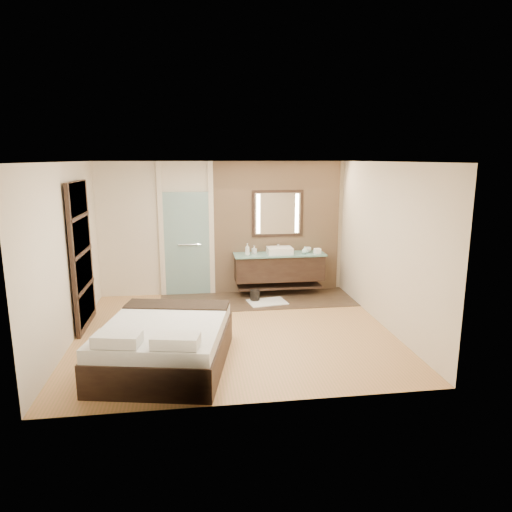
{
  "coord_description": "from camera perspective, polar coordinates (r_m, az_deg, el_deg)",
  "views": [
    {
      "loc": [
        -0.61,
        -6.97,
        2.75
      ],
      "look_at": [
        0.44,
        0.6,
        1.11
      ],
      "focal_mm": 32.0,
      "sensor_mm": 36.0,
      "label": 1
    }
  ],
  "objects": [
    {
      "name": "soap_bottle_b",
      "position": [
        9.17,
        -0.22,
        0.78
      ],
      "size": [
        0.1,
        0.1,
        0.17
      ],
      "primitive_type": "imported",
      "rotation": [
        0.0,
        0.0,
        0.4
      ],
      "color": "#B2B2B2",
      "rests_on": "vanity"
    },
    {
      "name": "frosted_door",
      "position": [
        9.31,
        -8.64,
        2.03
      ],
      "size": [
        1.1,
        0.12,
        2.7
      ],
      "color": "#B8E9E7",
      "rests_on": "floor"
    },
    {
      "name": "tissue_box",
      "position": [
        9.31,
        7.67,
        0.63
      ],
      "size": [
        0.13,
        0.13,
        0.1
      ],
      "primitive_type": "cube",
      "rotation": [
        0.0,
        0.0,
        0.11
      ],
      "color": "white",
      "rests_on": "vanity"
    },
    {
      "name": "soap_bottle_a",
      "position": [
        9.04,
        -1.09,
        0.83
      ],
      "size": [
        0.1,
        0.1,
        0.24
      ],
      "primitive_type": "imported",
      "rotation": [
        0.0,
        0.0,
        0.15
      ],
      "color": "silver",
      "rests_on": "vanity"
    },
    {
      "name": "tile_strip",
      "position": [
        9.08,
        0.14,
        -5.5
      ],
      "size": [
        3.8,
        1.3,
        0.01
      ],
      "primitive_type": "cube",
      "color": "#33221C",
      "rests_on": "floor"
    },
    {
      "name": "soap_bottle_c",
      "position": [
        9.25,
        6.13,
        0.75
      ],
      "size": [
        0.13,
        0.13,
        0.15
      ],
      "primitive_type": "imported",
      "rotation": [
        0.0,
        0.0,
        -0.13
      ],
      "color": "#C2F4E8",
      "rests_on": "vanity"
    },
    {
      "name": "floor",
      "position": [
        7.51,
        -2.72,
        -9.38
      ],
      "size": [
        5.0,
        5.0,
        0.0
      ],
      "primitive_type": "plane",
      "color": "#A98147",
      "rests_on": "ground"
    },
    {
      "name": "mirror_unit",
      "position": [
        9.35,
        2.72,
        5.33
      ],
      "size": [
        1.06,
        0.04,
        0.96
      ],
      "color": "black",
      "rests_on": "stone_wall"
    },
    {
      "name": "vanity",
      "position": [
        9.3,
        2.92,
        -1.4
      ],
      "size": [
        1.85,
        0.55,
        0.88
      ],
      "color": "black",
      "rests_on": "stone_wall"
    },
    {
      "name": "bed",
      "position": [
        6.35,
        -11.29,
        -10.68
      ],
      "size": [
        1.94,
        2.25,
        0.76
      ],
      "rotation": [
        0.0,
        0.0,
        -0.2
      ],
      "color": "black",
      "rests_on": "floor"
    },
    {
      "name": "shoji_partition",
      "position": [
        7.93,
        -20.96,
        0.1
      ],
      "size": [
        0.06,
        1.2,
        2.4
      ],
      "color": "black",
      "rests_on": "floor"
    },
    {
      "name": "bath_mat",
      "position": [
        8.9,
        1.41,
        -5.78
      ],
      "size": [
        0.79,
        0.61,
        0.02
      ],
      "primitive_type": "cube",
      "rotation": [
        0.0,
        0.0,
        0.17
      ],
      "color": "silver",
      "rests_on": "floor"
    },
    {
      "name": "cup",
      "position": [
        9.42,
        6.53,
        0.8
      ],
      "size": [
        0.14,
        0.14,
        0.1
      ],
      "primitive_type": "imported",
      "rotation": [
        0.0,
        0.0,
        -0.04
      ],
      "color": "white",
      "rests_on": "vanity"
    },
    {
      "name": "stone_wall",
      "position": [
        9.44,
        2.64,
        3.56
      ],
      "size": [
        2.6,
        0.08,
        2.7
      ],
      "primitive_type": "cube",
      "color": "tan",
      "rests_on": "floor"
    },
    {
      "name": "waste_bin",
      "position": [
        8.96,
        -0.15,
        -4.98
      ],
      "size": [
        0.24,
        0.24,
        0.23
      ],
      "primitive_type": "cylinder",
      "rotation": [
        0.0,
        0.0,
        0.32
      ],
      "color": "black",
      "rests_on": "floor"
    }
  ]
}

